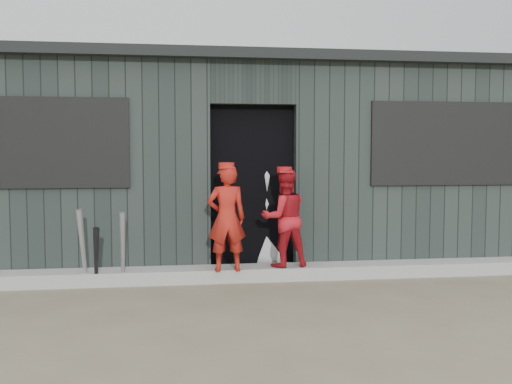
{
  "coord_description": "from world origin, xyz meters",
  "views": [
    {
      "loc": [
        -0.85,
        -4.52,
        1.45
      ],
      "look_at": [
        0.0,
        1.8,
        1.0
      ],
      "focal_mm": 40.0,
      "sensor_mm": 36.0,
      "label": 1
    }
  ],
  "objects": [
    {
      "name": "ground",
      "position": [
        0.0,
        0.0,
        0.0
      ],
      "size": [
        80.0,
        80.0,
        0.0
      ],
      "primitive_type": "plane",
      "color": "brown",
      "rests_on": "ground"
    },
    {
      "name": "curb",
      "position": [
        0.0,
        1.82,
        0.07
      ],
      "size": [
        8.0,
        0.36,
        0.15
      ],
      "primitive_type": "cube",
      "color": "#999994",
      "rests_on": "ground"
    },
    {
      "name": "bat_left",
      "position": [
        -1.88,
        1.68,
        0.43
      ],
      "size": [
        0.12,
        0.24,
        0.85
      ],
      "primitive_type": "cone",
      "rotation": [
        0.19,
        0.0,
        -0.23
      ],
      "color": "#9898A0",
      "rests_on": "ground"
    },
    {
      "name": "bat_mid",
      "position": [
        -1.46,
        1.65,
        0.41
      ],
      "size": [
        0.09,
        0.18,
        0.82
      ],
      "primitive_type": "cone",
      "rotation": [
        0.13,
        0.0,
        0.15
      ],
      "color": "gray",
      "rests_on": "ground"
    },
    {
      "name": "bat_right",
      "position": [
        -1.73,
        1.59,
        0.34
      ],
      "size": [
        0.12,
        0.31,
        0.67
      ],
      "primitive_type": "cone",
      "rotation": [
        0.36,
        0.0,
        0.19
      ],
      "color": "black",
      "rests_on": "ground"
    },
    {
      "name": "player_red_left",
      "position": [
        -0.35,
        1.63,
        0.73
      ],
      "size": [
        0.44,
        0.31,
        1.16
      ],
      "primitive_type": "imported",
      "rotation": [
        0.0,
        0.0,
        3.22
      ],
      "color": "#AD1F15",
      "rests_on": "curb"
    },
    {
      "name": "player_red_right",
      "position": [
        0.32,
        1.78,
        0.7
      ],
      "size": [
        0.59,
        0.49,
        1.11
      ],
      "primitive_type": "imported",
      "rotation": [
        0.0,
        0.0,
        3.28
      ],
      "color": "#B51620",
      "rests_on": "curb"
    },
    {
      "name": "player_grey_back",
      "position": [
        0.19,
        2.3,
        0.65
      ],
      "size": [
        0.68,
        0.48,
        1.3
      ],
      "primitive_type": "imported",
      "rotation": [
        0.0,
        0.0,
        3.03
      ],
      "color": "silver",
      "rests_on": "ground"
    },
    {
      "name": "dugout",
      "position": [
        -0.0,
        3.5,
        1.29
      ],
      "size": [
        8.3,
        3.3,
        2.62
      ],
      "color": "black",
      "rests_on": "ground"
    }
  ]
}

